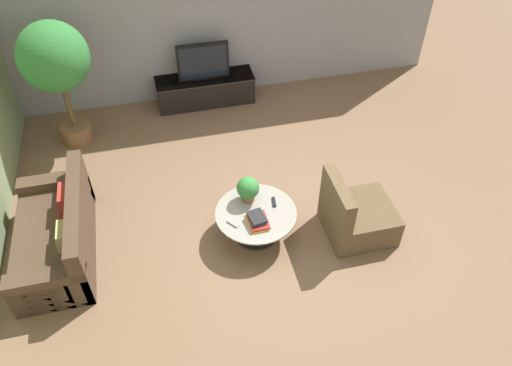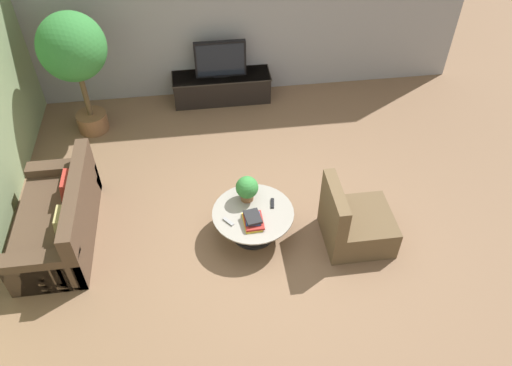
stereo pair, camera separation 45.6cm
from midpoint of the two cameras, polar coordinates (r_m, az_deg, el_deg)
ground_plane at (r=6.34m, az=-0.78°, el=-5.20°), size 24.00×24.00×0.00m
back_wall_stone at (r=8.08m, az=-6.44°, el=19.53°), size 7.40×0.12×3.00m
media_console at (r=8.37m, az=-7.39°, el=10.51°), size 1.60×0.50×0.46m
television at (r=8.10m, az=-7.73°, el=13.54°), size 0.81×0.13×0.60m
coffee_table at (r=6.08m, az=-2.16°, el=-4.20°), size 0.99×0.99×0.38m
couch_by_wall at (r=6.41m, az=-23.62°, el=-5.63°), size 0.84×1.71×0.84m
armchair_wicker at (r=6.18m, az=9.25°, el=-3.82°), size 0.80×0.76×0.86m
potted_palm_tall at (r=7.47m, az=-23.65°, el=12.45°), size 0.94×0.94×1.89m
potted_plant_tabletop at (r=6.02m, az=-3.09°, el=-0.74°), size 0.28×0.28×0.34m
book_stack at (r=5.85m, az=-2.09°, el=-4.33°), size 0.24×0.33×0.11m
remote_black at (r=6.10m, az=-0.08°, el=-2.26°), size 0.06×0.16×0.02m
remote_silver at (r=5.88m, az=-4.91°, el=-4.72°), size 0.13×0.15×0.02m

